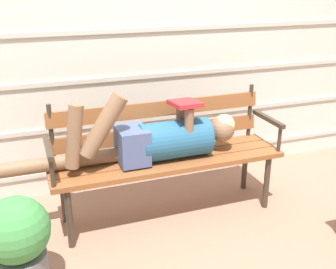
{
  "coord_description": "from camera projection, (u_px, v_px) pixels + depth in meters",
  "views": [
    {
      "loc": [
        -0.93,
        -2.47,
        1.69
      ],
      "look_at": [
        0.0,
        0.09,
        0.64
      ],
      "focal_mm": 44.47,
      "sensor_mm": 36.0,
      "label": 1
    }
  ],
  "objects": [
    {
      "name": "reclining_person",
      "position": [
        156.0,
        139.0,
        2.9
      ],
      "size": [
        1.69,
        0.27,
        0.54
      ],
      "color": "#23567A"
    },
    {
      "name": "park_bench",
      "position": [
        165.0,
        149.0,
        3.03
      ],
      "size": [
        1.68,
        0.44,
        0.89
      ],
      "color": "brown",
      "rests_on": "ground"
    },
    {
      "name": "potted_plant",
      "position": [
        18.0,
        243.0,
        2.26
      ],
      "size": [
        0.37,
        0.37,
        0.6
      ],
      "color": "slate",
      "rests_on": "ground"
    },
    {
      "name": "house_siding",
      "position": [
        140.0,
        29.0,
        3.26
      ],
      "size": [
        4.89,
        0.08,
        2.58
      ],
      "color": "beige",
      "rests_on": "ground"
    },
    {
      "name": "ground_plane",
      "position": [
        172.0,
        220.0,
        3.07
      ],
      "size": [
        12.0,
        12.0,
        0.0
      ],
      "primitive_type": "plane",
      "color": "#936B56"
    }
  ]
}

